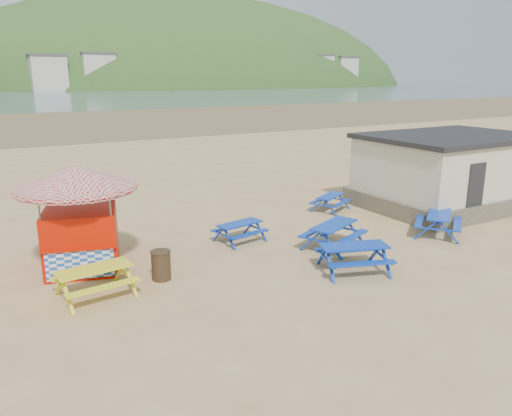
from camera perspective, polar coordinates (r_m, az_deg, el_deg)
ground at (r=16.54m, az=-0.40°, el=-4.96°), size 400.00×400.00×0.00m
wet_sand at (r=69.20m, az=-23.66°, el=9.09°), size 400.00×400.00×0.00m
picnic_table_blue_b at (r=17.41m, az=-1.87°, el=-2.76°), size 1.82×1.57×0.67m
picnic_table_blue_c at (r=21.58m, az=8.47°, el=0.59°), size 2.01×1.88×0.67m
picnic_table_blue_d at (r=15.05m, az=11.10°, el=-5.65°), size 2.37×2.14×0.82m
picnic_table_blue_e at (r=16.94m, az=8.85°, el=-3.16°), size 2.47×2.27×0.83m
picnic_table_blue_f at (r=19.25m, az=20.11°, el=-1.75°), size 2.47×2.41×0.81m
picnic_table_yellow at (r=13.84m, az=-17.92°, el=-8.06°), size 2.07×1.75×0.80m
ice_cream_kiosk at (r=15.40m, az=-19.62°, el=0.29°), size 4.29×4.29×3.12m
litter_bin at (r=14.46m, az=-10.80°, el=-6.42°), size 0.58×0.58×0.85m
amenity_block at (r=23.59m, az=21.18°, el=4.03°), size 7.40×5.40×3.15m
headland_town at (r=262.55m, az=-8.05°, el=11.46°), size 264.00×144.00×108.00m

